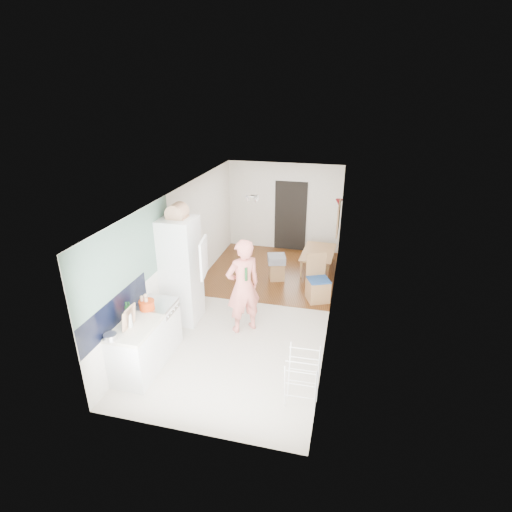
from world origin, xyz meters
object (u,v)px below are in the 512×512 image
at_px(dining_table, 319,262).
at_px(dining_chair, 318,279).
at_px(drying_rack, 302,380).
at_px(person, 243,278).
at_px(stool, 277,271).

distance_m(dining_table, dining_chair, 1.69).
xyz_separation_m(dining_chair, drying_rack, (0.08, -3.22, -0.08)).
height_order(person, stool, person).
bearing_deg(dining_chair, person, -154.82).
bearing_deg(person, stool, -135.46).
bearing_deg(stool, drying_rack, -73.94).
bearing_deg(dining_table, drying_rack, -175.14).
bearing_deg(drying_rack, person, 126.40).
bearing_deg(dining_table, person, 162.22).
bearing_deg(stool, dining_chair, -37.05).
xyz_separation_m(dining_table, drying_rack, (0.22, -4.88, 0.24)).
xyz_separation_m(dining_chair, stool, (-1.08, 0.82, -0.30)).
distance_m(dining_chair, drying_rack, 3.22).
relative_size(dining_table, drying_rack, 1.34).
bearing_deg(stool, person, -95.04).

